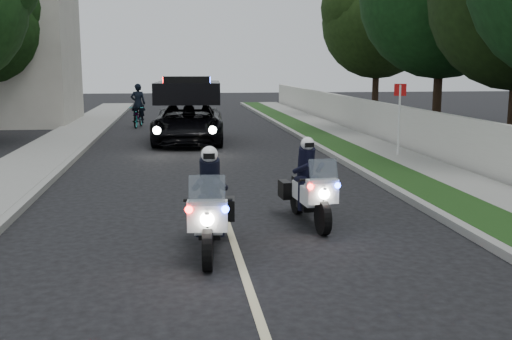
# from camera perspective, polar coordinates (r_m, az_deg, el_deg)

# --- Properties ---
(curb_right) EXTENTS (0.20, 60.00, 0.15)m
(curb_right) POSITION_cam_1_polar(r_m,az_deg,el_deg) (16.77, 9.90, -0.06)
(curb_right) COLOR gray
(curb_right) RESTS_ON ground
(grass_verge) EXTENTS (1.20, 60.00, 0.16)m
(grass_verge) POSITION_cam_1_polar(r_m,az_deg,el_deg) (16.99, 12.15, 0.01)
(grass_verge) COLOR #193814
(grass_verge) RESTS_ON ground
(sidewalk_right) EXTENTS (1.40, 60.00, 0.16)m
(sidewalk_right) POSITION_cam_1_polar(r_m,az_deg,el_deg) (17.47, 16.16, 0.10)
(sidewalk_right) COLOR gray
(sidewalk_right) RESTS_ON ground
(property_wall) EXTENTS (0.22, 60.00, 1.50)m
(property_wall) POSITION_cam_1_polar(r_m,az_deg,el_deg) (17.80, 19.22, 2.31)
(property_wall) COLOR beige
(property_wall) RESTS_ON ground
(curb_left) EXTENTS (0.20, 60.00, 0.15)m
(curb_left) POSITION_cam_1_polar(r_m,az_deg,el_deg) (16.31, -18.76, -0.72)
(curb_left) COLOR gray
(curb_left) RESTS_ON ground
(sidewalk_left) EXTENTS (2.00, 60.00, 0.16)m
(sidewalk_left) POSITION_cam_1_polar(r_m,az_deg,el_deg) (16.56, -22.50, -0.78)
(sidewalk_left) COLOR gray
(sidewalk_left) RESTS_ON ground
(lane_marking) EXTENTS (0.12, 50.00, 0.01)m
(lane_marking) POSITION_cam_1_polar(r_m,az_deg,el_deg) (16.04, -4.23, -0.64)
(lane_marking) COLOR #BFB78C
(lane_marking) RESTS_ON ground
(police_moto_left) EXTENTS (0.89, 2.05, 1.69)m
(police_moto_left) POSITION_cam_1_polar(r_m,az_deg,el_deg) (9.64, -4.35, -7.81)
(police_moto_left) COLOR silver
(police_moto_left) RESTS_ON ground
(police_moto_right) EXTENTS (0.83, 1.96, 1.62)m
(police_moto_right) POSITION_cam_1_polar(r_m,az_deg,el_deg) (11.40, 5.00, -5.03)
(police_moto_right) COLOR white
(police_moto_right) RESTS_ON ground
(police_suv) EXTENTS (2.91, 5.73, 2.72)m
(police_suv) POSITION_cam_1_polar(r_m,az_deg,el_deg) (23.37, -6.37, 2.62)
(police_suv) COLOR black
(police_suv) RESTS_ON ground
(bicycle) EXTENTS (0.92, 1.97, 1.00)m
(bicycle) POSITION_cam_1_polar(r_m,az_deg,el_deg) (29.51, -11.04, 4.01)
(bicycle) COLOR black
(bicycle) RESTS_ON ground
(cyclist) EXTENTS (0.68, 0.46, 1.88)m
(cyclist) POSITION_cam_1_polar(r_m,az_deg,el_deg) (29.51, -11.04, 4.01)
(cyclist) COLOR black
(cyclist) RESTS_ON ground
(sign_post) EXTENTS (0.49, 0.49, 2.45)m
(sign_post) POSITION_cam_1_polar(r_m,az_deg,el_deg) (19.49, 13.25, 0.98)
(sign_post) COLOR #AC0C28
(sign_post) RESTS_ON ground
(tree_right_c) EXTENTS (7.06, 7.06, 9.74)m
(tree_right_c) POSITION_cam_1_polar(r_m,az_deg,el_deg) (21.68, 22.97, 1.34)
(tree_right_c) COLOR black
(tree_right_c) RESTS_ON ground
(tree_right_d) EXTENTS (6.75, 6.75, 11.03)m
(tree_right_d) POSITION_cam_1_polar(r_m,az_deg,el_deg) (26.21, 16.61, 3.06)
(tree_right_d) COLOR #123713
(tree_right_d) RESTS_ON ground
(tree_right_e) EXTENTS (7.18, 7.18, 10.21)m
(tree_right_e) POSITION_cam_1_polar(r_m,az_deg,el_deg) (34.74, 11.15, 4.86)
(tree_right_e) COLOR #1C3410
(tree_right_e) RESTS_ON ground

